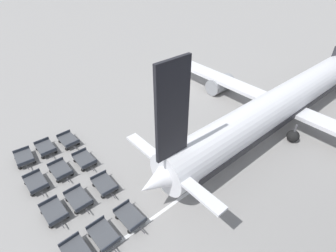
# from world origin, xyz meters

# --- Properties ---
(ground_plane) EXTENTS (500.00, 500.00, 0.00)m
(ground_plane) POSITION_xyz_m (0.00, 0.00, 0.00)
(ground_plane) COLOR gray
(airplane) EXTENTS (39.01, 44.71, 12.74)m
(airplane) POSITION_xyz_m (15.02, 4.09, 2.98)
(airplane) COLOR white
(airplane) RESTS_ON ground_plane
(baggage_dolly_row_near_col_a) EXTENTS (3.21, 1.86, 0.92)m
(baggage_dolly_row_near_col_a) POSITION_xyz_m (1.85, -23.18, 0.47)
(baggage_dolly_row_near_col_a) COLOR #424449
(baggage_dolly_row_near_col_a) RESTS_ON ground_plane
(baggage_dolly_row_near_col_b) EXTENTS (3.15, 1.72, 0.92)m
(baggage_dolly_row_near_col_b) POSITION_xyz_m (6.05, -23.41, 0.47)
(baggage_dolly_row_near_col_b) COLOR #424449
(baggage_dolly_row_near_col_b) RESTS_ON ground_plane
(baggage_dolly_row_near_col_c) EXTENTS (3.16, 1.74, 0.92)m
(baggage_dolly_row_near_col_c) POSITION_xyz_m (10.20, -23.35, 0.47)
(baggage_dolly_row_near_col_c) COLOR #424449
(baggage_dolly_row_near_col_c) RESTS_ON ground_plane
(baggage_dolly_row_mid_a_col_a) EXTENTS (3.16, 1.74, 0.92)m
(baggage_dolly_row_mid_a_col_a) POSITION_xyz_m (1.74, -20.98, 0.47)
(baggage_dolly_row_mid_a_col_a) COLOR #424449
(baggage_dolly_row_mid_a_col_a) RESTS_ON ground_plane
(baggage_dolly_row_mid_a_col_b) EXTENTS (3.16, 1.73, 0.92)m
(baggage_dolly_row_mid_a_col_b) POSITION_xyz_m (5.96, -21.08, 0.47)
(baggage_dolly_row_mid_a_col_b) COLOR #424449
(baggage_dolly_row_mid_a_col_b) RESTS_ON ground_plane
(baggage_dolly_row_mid_a_col_c) EXTENTS (3.16, 1.74, 0.92)m
(baggage_dolly_row_mid_a_col_c) POSITION_xyz_m (10.29, -21.27, 0.47)
(baggage_dolly_row_mid_a_col_c) COLOR #424449
(baggage_dolly_row_mid_a_col_c) RESTS_ON ground_plane
(baggage_dolly_row_mid_a_col_d) EXTENTS (3.17, 1.75, 0.92)m
(baggage_dolly_row_mid_a_col_d) POSITION_xyz_m (14.64, -21.31, 0.47)
(baggage_dolly_row_mid_a_col_d) COLOR #424449
(baggage_dolly_row_mid_a_col_d) RESTS_ON ground_plane
(baggage_dolly_row_mid_b_col_a) EXTENTS (3.17, 1.76, 0.92)m
(baggage_dolly_row_mid_b_col_a) POSITION_xyz_m (2.04, -18.60, 0.47)
(baggage_dolly_row_mid_b_col_a) COLOR #424449
(baggage_dolly_row_mid_b_col_a) RESTS_ON ground_plane
(baggage_dolly_row_mid_b_col_b) EXTENTS (3.15, 1.71, 0.92)m
(baggage_dolly_row_mid_b_col_b) POSITION_xyz_m (6.09, -18.67, 0.47)
(baggage_dolly_row_mid_b_col_b) COLOR #424449
(baggage_dolly_row_mid_b_col_b) RESTS_ON ground_plane
(baggage_dolly_row_mid_b_col_c) EXTENTS (3.18, 1.78, 0.92)m
(baggage_dolly_row_mid_b_col_c) POSITION_xyz_m (10.31, -18.77, 0.47)
(baggage_dolly_row_mid_b_col_c) COLOR #424449
(baggage_dolly_row_mid_b_col_c) RESTS_ON ground_plane
(baggage_dolly_row_mid_b_col_d) EXTENTS (3.17, 1.77, 0.92)m
(baggage_dolly_row_mid_b_col_d) POSITION_xyz_m (14.60, -18.92, 0.47)
(baggage_dolly_row_mid_b_col_d) COLOR #424449
(baggage_dolly_row_mid_b_col_d) RESTS_ON ground_plane
(stand_guidance_stripe) EXTENTS (0.33, 37.36, 0.01)m
(stand_guidance_stripe) POSITION_xyz_m (15.62, -5.46, 0.00)
(stand_guidance_stripe) COLOR white
(stand_guidance_stripe) RESTS_ON ground_plane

